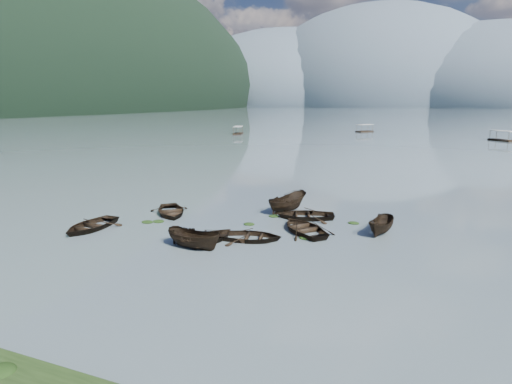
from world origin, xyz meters
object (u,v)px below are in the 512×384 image
(rowboat_0, at_px, (91,229))
(pontoon_centre, at_px, (365,132))
(pontoon_left, at_px, (238,134))
(rowboat_3, at_px, (304,232))

(rowboat_0, bearing_deg, pontoon_centre, 87.38)
(pontoon_left, distance_m, pontoon_centre, 43.05)
(rowboat_0, distance_m, pontoon_left, 95.04)
(pontoon_left, bearing_deg, pontoon_centre, 18.70)
(rowboat_0, bearing_deg, pontoon_left, 108.23)
(rowboat_0, relative_size, pontoon_centre, 0.80)
(rowboat_3, distance_m, pontoon_centre, 109.90)
(pontoon_centre, bearing_deg, rowboat_3, -50.82)
(rowboat_3, relative_size, pontoon_centre, 0.80)
(pontoon_left, bearing_deg, rowboat_0, -88.68)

